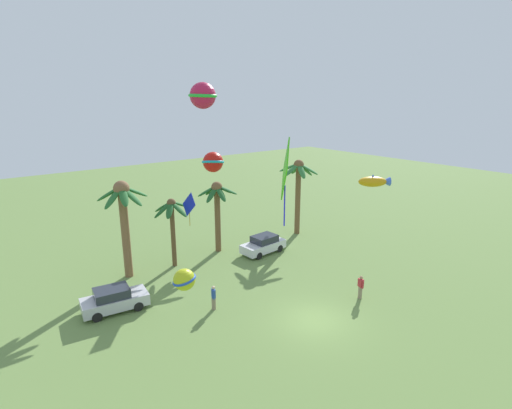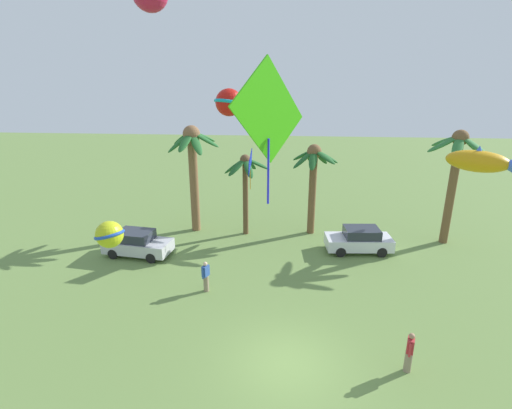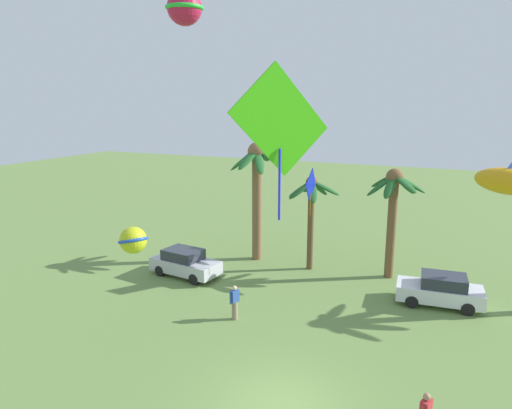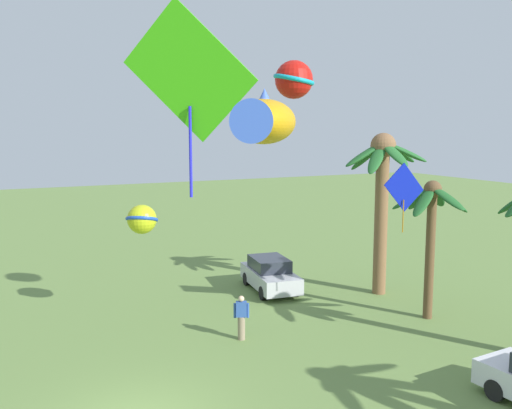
% 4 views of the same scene
% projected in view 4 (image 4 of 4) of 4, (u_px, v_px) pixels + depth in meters
% --- Properties ---
extents(palm_tree_0, '(3.52, 3.68, 7.20)m').
position_uv_depth(palm_tree_0, '(383.00, 179.00, 24.64)').
color(palm_tree_0, brown).
rests_on(palm_tree_0, ground).
extents(palm_tree_2, '(3.08, 2.93, 5.43)m').
position_uv_depth(palm_tree_2, '(431.00, 216.00, 21.52)').
color(palm_tree_2, brown).
rests_on(palm_tree_2, ground).
extents(parked_car_1, '(4.09, 2.20, 1.51)m').
position_uv_depth(parked_car_1, '(270.00, 274.00, 25.67)').
color(parked_car_1, '#BCBCC1').
rests_on(parked_car_1, ground).
extents(spectator_0, '(0.36, 0.51, 1.59)m').
position_uv_depth(spectator_0, '(241.00, 317.00, 19.72)').
color(spectator_0, gray).
rests_on(spectator_0, ground).
extents(kite_fish_0, '(2.11, 1.82, 0.83)m').
position_uv_depth(kite_fish_0, '(263.00, 121.00, 8.26)').
color(kite_fish_0, orange).
extents(kite_diamond_1, '(0.29, 1.83, 2.54)m').
position_uv_depth(kite_diamond_1, '(404.00, 189.00, 20.10)').
color(kite_diamond_1, '#0D1DB3').
extents(kite_ball_2, '(1.91, 1.91, 1.24)m').
position_uv_depth(kite_ball_2, '(294.00, 80.00, 18.21)').
color(kite_ball_2, red).
extents(kite_ball_4, '(1.66, 1.66, 1.11)m').
position_uv_depth(kite_ball_4, '(142.00, 219.00, 21.05)').
color(kite_ball_4, '#B5C21A').
extents(kite_diamond_5, '(2.40, 2.89, 5.14)m').
position_uv_depth(kite_diamond_5, '(189.00, 74.00, 14.56)').
color(kite_diamond_5, '#3EC313').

